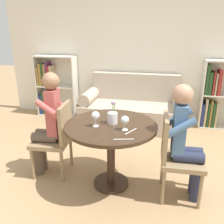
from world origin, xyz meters
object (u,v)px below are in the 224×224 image
at_px(person_left, 48,123).
at_px(wine_glass_left, 96,116).
at_px(chair_right, 175,154).
at_px(flower_vase, 113,116).
at_px(person_right, 186,141).
at_px(bookshelf_left, 53,86).
at_px(wine_glass_right, 125,120).
at_px(chair_left, 57,136).
at_px(bookshelf_right, 218,97).
at_px(couch, 133,109).

xyz_separation_m(person_left, wine_glass_left, (0.63, -0.16, 0.20)).
distance_m(chair_right, flower_vase, 0.75).
bearing_deg(person_left, wine_glass_left, 70.76).
bearing_deg(person_left, person_right, 81.35).
bearing_deg(person_right, flower_vase, 83.24).
xyz_separation_m(bookshelf_left, wine_glass_right, (1.86, -2.19, 0.26)).
bearing_deg(person_right, person_left, 83.74).
xyz_separation_m(bookshelf_left, chair_left, (1.01, -1.99, -0.10)).
bearing_deg(person_left, chair_right, 80.86).
xyz_separation_m(bookshelf_right, chair_left, (-2.15, -1.99, -0.07)).
relative_size(couch, bookshelf_left, 1.51).
xyz_separation_m(chair_right, wine_glass_right, (-0.52, -0.08, 0.36)).
bearing_deg(bookshelf_left, wine_glass_right, -49.76).
bearing_deg(bookshelf_left, person_left, -65.36).
relative_size(bookshelf_left, person_right, 0.99).
bearing_deg(flower_vase, chair_right, -5.43).
relative_size(couch, person_left, 1.45).
bearing_deg(chair_right, wine_glass_left, 91.15).
relative_size(chair_right, wine_glass_right, 6.04).
bearing_deg(wine_glass_left, wine_glass_right, -5.47).
distance_m(chair_left, person_right, 1.47).
xyz_separation_m(couch, chair_left, (-0.68, -1.73, 0.18)).
xyz_separation_m(bookshelf_right, wine_glass_left, (-1.61, -2.17, 0.29)).
bearing_deg(wine_glass_right, wine_glass_left, 174.53).
distance_m(chair_left, wine_glass_left, 0.67).
xyz_separation_m(bookshelf_left, person_left, (0.92, -2.00, 0.07)).
relative_size(bookshelf_right, person_left, 0.96).
height_order(couch, person_right, person_right).
xyz_separation_m(person_right, wine_glass_left, (-0.92, -0.06, 0.21)).
height_order(chair_right, wine_glass_right, chair_right).
bearing_deg(wine_glass_left, chair_left, 162.15).
height_order(couch, chair_left, couch).
bearing_deg(couch, wine_glass_right, -85.05).
height_order(person_right, flower_vase, person_right).
xyz_separation_m(chair_left, chair_right, (1.37, -0.12, 0.00)).
xyz_separation_m(bookshelf_right, chair_right, (-0.79, -2.11, -0.07)).
bearing_deg(couch, person_left, -113.93).
distance_m(bookshelf_right, chair_left, 2.93).
height_order(chair_left, wine_glass_left, wine_glass_left).
xyz_separation_m(person_left, wine_glass_right, (0.94, -0.19, 0.19)).
height_order(couch, chair_right, couch).
distance_m(couch, person_right, 2.03).
bearing_deg(bookshelf_right, person_right, -108.33).
xyz_separation_m(chair_right, wine_glass_left, (-0.83, -0.05, 0.37)).
height_order(couch, bookshelf_left, bookshelf_left).
xyz_separation_m(person_left, person_right, (1.54, -0.10, -0.02)).
xyz_separation_m(couch, person_right, (0.77, -1.84, 0.34)).
bearing_deg(person_left, bookshelf_right, 126.94).
height_order(bookshelf_right, chair_right, bookshelf_right).
relative_size(chair_left, wine_glass_right, 6.04).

